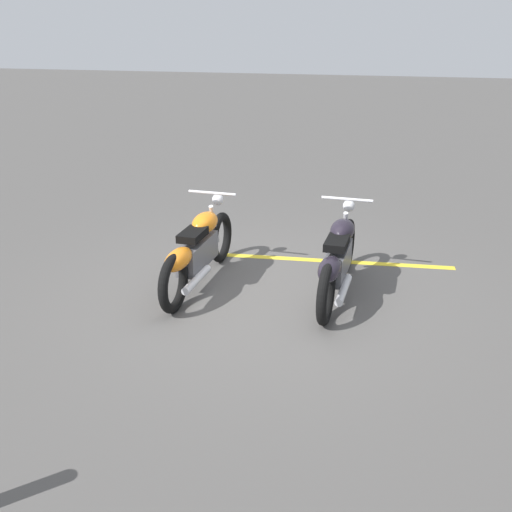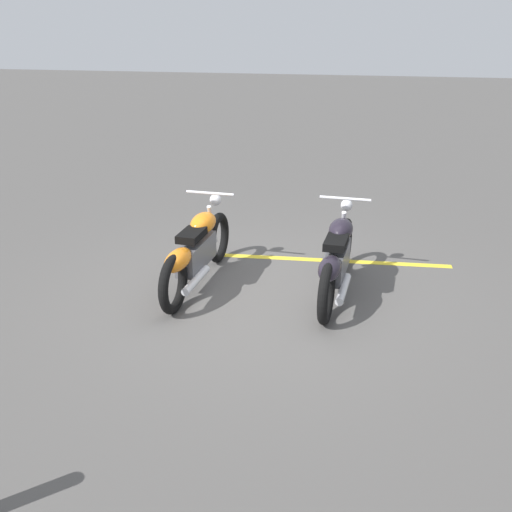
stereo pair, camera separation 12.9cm
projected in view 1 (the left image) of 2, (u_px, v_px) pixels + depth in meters
ground_plane at (264, 294)px, 7.15m from camera, size 60.00×60.00×0.00m
motorcycle_bright_foreground at (198, 250)px, 7.21m from camera, size 2.23×0.62×1.04m
motorcycle_dark_foreground at (338, 259)px, 6.95m from camera, size 2.23×0.62×1.04m
parking_stripe_near at (332, 261)px, 8.11m from camera, size 0.34×3.20×0.01m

